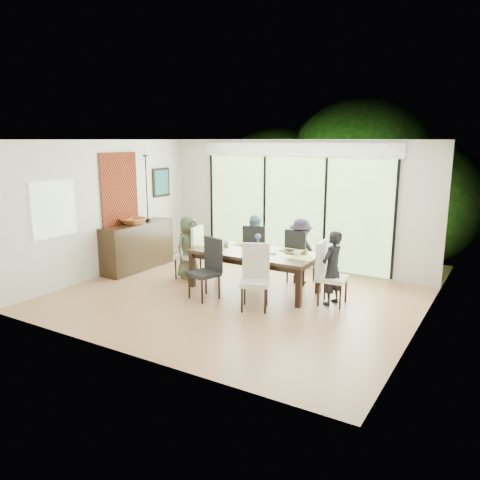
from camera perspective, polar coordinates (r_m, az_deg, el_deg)
The scene contains 62 objects.
floor at distance 8.16m, azimuth -0.91°, elevation -7.24°, with size 6.00×5.00×0.01m, color brown.
ceiling at distance 7.70m, azimuth -0.98°, elevation 12.17°, with size 6.00×5.00×0.01m, color white.
wall_back at distance 10.01m, azimuth 6.70°, elevation 4.29°, with size 6.00×0.02×2.70m, color beige.
wall_front at distance 5.88m, azimuth -14.00°, elevation -1.50°, with size 6.00×0.02×2.70m, color white.
wall_left at distance 9.73m, azimuth -16.20°, elevation 3.67°, with size 0.02×5.00×2.70m, color white.
wall_right at distance 6.75m, azimuth 21.29°, elevation -0.24°, with size 0.02×5.00×2.70m, color beige.
glass_doors at distance 9.99m, azimuth 6.58°, elevation 3.41°, with size 4.20×0.02×2.30m, color #598C3F.
blinds_header at distance 9.87m, azimuth 6.74°, elevation 10.88°, with size 4.40×0.06×0.28m, color white.
mullion_a at distance 11.01m, azimuth -3.46°, elevation 4.27°, with size 0.05×0.04×2.30m, color black.
mullion_b at distance 10.29m, azimuth 3.01°, elevation 3.72°, with size 0.05×0.04×2.30m, color black.
mullion_c at distance 9.72m, azimuth 10.32°, elevation 3.05°, with size 0.05×0.04×2.30m, color black.
mullion_d at distance 9.32m, azimuth 18.38°, elevation 2.25°, with size 0.05×0.04×2.30m, color black.
side_window at distance 8.91m, azimuth -21.72°, elevation 3.53°, with size 0.02×0.90×1.00m, color #8CAD7F.
deck at distance 11.08m, azimuth 8.43°, elevation -2.38°, with size 6.00×1.80×0.10m, color brown.
rail_top at distance 11.68m, azimuth 10.04°, elevation 1.32°, with size 6.00×0.08×0.06m, color #533323.
foliage_left at distance 13.18m, azimuth 4.41°, elevation 6.60°, with size 3.20×3.20×3.20m, color #14380F.
foliage_mid at distance 12.90m, azimuth 14.51°, elevation 7.74°, with size 4.00×4.00×4.00m, color #14380F.
foliage_right at distance 11.77m, azimuth 21.66°, elevation 4.24°, with size 2.80×2.80×2.80m, color #14380F.
foliage_far at distance 13.88m, azimuth 11.33°, elevation 7.42°, with size 3.60×3.60×3.60m, color #14380F.
table_top at distance 8.46m, azimuth 1.73°, elevation -1.59°, with size 2.32×1.06×0.06m, color black.
table_apron at distance 8.48m, azimuth 1.73°, elevation -2.16°, with size 2.12×0.87×0.10m, color black.
table_leg_fl at distance 8.77m, azimuth -5.85°, elevation -3.59°, with size 0.09×0.09×0.67m, color black.
table_leg_fr at distance 7.72m, azimuth 7.18°, elevation -5.81°, with size 0.09×0.09×0.67m, color black.
table_leg_bl at distance 9.45m, azimuth -2.72°, elevation -2.39°, with size 0.09×0.09×0.67m, color black.
table_leg_br at distance 8.48m, azimuth 9.54°, elevation -4.24°, with size 0.09×0.09×0.67m, color black.
chair_left_end at distance 9.30m, azimuth -6.36°, elevation -1.43°, with size 0.44×0.44×1.06m, color silver, non-canonical shape.
chair_right_end at distance 7.90m, azimuth 11.28°, elevation -4.04°, with size 0.44×0.44×1.06m, color white, non-canonical shape.
chair_far_left at distance 9.43m, azimuth 1.87°, elevation -1.17°, with size 0.44×0.44×1.06m, color black, non-canonical shape.
chair_far_right at distance 9.00m, azimuth 7.44°, elevation -1.92°, with size 0.44×0.44×1.06m, color black, non-canonical shape.
chair_near_left at distance 8.05m, azimuth -4.44°, elevation -3.54°, with size 0.44×0.44×1.06m, color black, non-canonical shape.
chair_near_right at distance 7.53m, azimuth 1.80°, elevation -4.61°, with size 0.44×0.44×1.06m, color beige, non-canonical shape.
person_left_end at distance 9.27m, azimuth -6.28°, elevation -0.90°, with size 0.58×0.37×1.25m, color #3F4B32.
person_right_end at distance 7.88m, azimuth 11.17°, elevation -3.38°, with size 0.58×0.37×1.25m, color black.
person_far_left at distance 9.39m, azimuth 1.81°, elevation -0.65°, with size 0.58×0.37×1.25m, color #7A98B0.
person_far_right at distance 8.96m, azimuth 7.40°, elevation -1.37°, with size 0.58×0.37×1.25m, color #271D2C.
placemat_left at distance 8.94m, azimuth -3.58°, elevation -0.64°, with size 0.42×0.31×0.01m, color #8DC144.
placemat_right at distance 8.04m, azimuth 7.65°, elevation -2.18°, with size 0.42×0.31×0.01m, color #9BB540.
placemat_far_l at distance 9.01m, azimuth 0.48°, elevation -0.52°, with size 0.42×0.31×0.01m, color olive.
placemat_far_r at distance 8.56m, azimuth 6.26°, elevation -1.27°, with size 0.42×0.31×0.01m, color #9BB540.
placemat_paper at distance 8.48m, azimuth -2.50°, elevation -1.33°, with size 0.42×0.31×0.01m, color white.
tablet_far_l at distance 8.91m, azimuth 0.87°, elevation -0.60°, with size 0.25×0.17×0.01m, color black.
tablet_far_r at distance 8.53m, azimuth 5.82°, elevation -1.25°, with size 0.23×0.16×0.01m, color black.
papers at distance 8.10m, azimuth 5.88°, elevation -2.04°, with size 0.29×0.21×0.00m, color white.
platter_base at distance 8.48m, azimuth -2.51°, elevation -1.24°, with size 0.25×0.25×0.02m, color white.
platter_snacks at distance 8.47m, azimuth -2.51°, elevation -1.12°, with size 0.19×0.19×0.01m, color #C68817.
vase at distance 8.46m, azimuth 2.20°, elevation -0.98°, with size 0.08×0.08×0.12m, color silver.
hyacinth_stems at distance 8.43m, azimuth 2.20°, elevation -0.22°, with size 0.04×0.04×0.15m, color #337226.
hyacinth_blooms at distance 8.41m, azimuth 2.21°, elevation 0.43°, with size 0.11×0.11×0.11m, color #455AAD.
laptop at distance 8.80m, azimuth -3.42°, elevation -0.78°, with size 0.32×0.20×0.03m, color silver.
cup_a at distance 8.92m, azimuth -1.72°, elevation -0.37°, with size 0.12×0.12×0.09m, color white.
cup_b at distance 8.28m, azimuth 2.30°, elevation -1.36°, with size 0.10×0.10×0.09m, color white.
cup_c at distance 8.18m, azimuth 6.97°, elevation -1.60°, with size 0.12×0.12×0.09m, color white.
book at distance 8.38m, azimuth 3.39°, elevation -1.47°, with size 0.16×0.22×0.02m, color white.
sideboard at distance 10.14m, azimuth -12.37°, elevation -0.74°, with size 0.49×1.75×0.98m, color black.
bowl at distance 9.96m, azimuth -12.90°, elevation 2.27°, with size 0.52×0.52×0.13m, color brown.
candlestick_base at distance 10.29m, azimuth -11.16°, elevation 2.42°, with size 0.11×0.11×0.04m, color black.
candlestick_shaft at distance 10.20m, azimuth -11.32°, elevation 6.23°, with size 0.03×0.03×1.37m, color black.
candlestick_pan at distance 10.16m, azimuth -11.48°, elevation 10.04°, with size 0.11×0.11×0.03m, color black.
candle at distance 10.16m, azimuth -11.50°, elevation 10.41°, with size 0.04×0.04×0.11m, color silver.
tapestry at distance 9.93m, azimuth -14.47°, elevation 5.97°, with size 0.02×1.00×1.50m, color maroon.
art_frame at distance 10.87m, azimuth -9.59°, elevation 6.94°, with size 0.03×0.55×0.65m, color black.
art_canvas at distance 10.86m, azimuth -9.51°, elevation 6.94°, with size 0.01×0.45×0.55m, color #19524D.
Camera 1 is at (4.07, -6.53, 2.70)m, focal length 35.00 mm.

